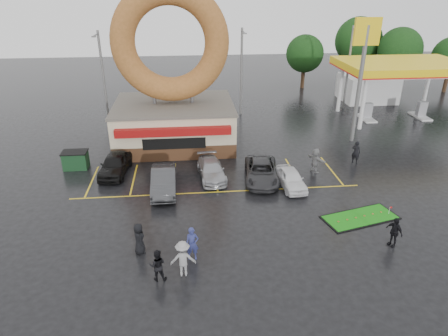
{
  "coord_description": "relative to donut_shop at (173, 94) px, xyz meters",
  "views": [
    {
      "loc": [
        -1.98,
        -20.77,
        13.18
      ],
      "look_at": [
        0.34,
        2.57,
        2.2
      ],
      "focal_mm": 32.0,
      "sensor_mm": 36.0,
      "label": 1
    }
  ],
  "objects": [
    {
      "name": "person_bystander",
      "position": [
        -1.72,
        -15.89,
        -3.58
      ],
      "size": [
        0.8,
        0.99,
        1.76
      ],
      "primitive_type": "imported",
      "rotation": [
        0.0,
        0.0,
        1.89
      ],
      "color": "black",
      "rests_on": "ground"
    },
    {
      "name": "donut_shop",
      "position": [
        0.0,
        0.0,
        0.0
      ],
      "size": [
        10.2,
        8.7,
        13.5
      ],
      "color": "#472B19",
      "rests_on": "ground"
    },
    {
      "name": "gas_station",
      "position": [
        23.0,
        7.97,
        -0.77
      ],
      "size": [
        12.3,
        13.65,
        5.9
      ],
      "color": "silver",
      "rests_on": "ground"
    },
    {
      "name": "car_grey",
      "position": [
        6.29,
        -8.05,
        -3.77
      ],
      "size": [
        2.96,
        5.29,
        1.4
      ],
      "primitive_type": "imported",
      "rotation": [
        0.0,
        0.0,
        -0.13
      ],
      "color": "#303032",
      "rests_on": "ground"
    },
    {
      "name": "person_blackjkt",
      "position": [
        -0.64,
        -18.14,
        -3.63
      ],
      "size": [
        0.84,
        0.67,
        1.67
      ],
      "primitive_type": "imported",
      "rotation": [
        0.0,
        0.0,
        3.09
      ],
      "color": "black",
      "rests_on": "ground"
    },
    {
      "name": "streetlight_mid",
      "position": [
        7.0,
        7.95,
        0.32
      ],
      "size": [
        0.4,
        2.21,
        9.0
      ],
      "color": "slate",
      "rests_on": "ground"
    },
    {
      "name": "dumpster",
      "position": [
        -7.61,
        -4.59,
        -3.81
      ],
      "size": [
        1.8,
        1.2,
        1.3
      ],
      "primitive_type": "cube",
      "rotation": [
        0.0,
        0.0,
        0.0
      ],
      "color": "#173D20",
      "rests_on": "ground"
    },
    {
      "name": "person_hoodie",
      "position": [
        0.58,
        -17.94,
        -3.5
      ],
      "size": [
        1.25,
        0.72,
        1.93
      ],
      "primitive_type": "imported",
      "rotation": [
        0.0,
        0.0,
        3.14
      ],
      "color": "gray",
      "rests_on": "ground"
    },
    {
      "name": "ground",
      "position": [
        3.0,
        -12.97,
        -4.46
      ],
      "size": [
        120.0,
        120.0,
        0.0
      ],
      "primitive_type": "plane",
      "color": "black",
      "rests_on": "ground"
    },
    {
      "name": "putting_green",
      "position": [
        11.41,
        -13.77,
        -4.43
      ],
      "size": [
        4.99,
        3.11,
        0.58
      ],
      "color": "black",
      "rests_on": "ground"
    },
    {
      "name": "tree_far_a",
      "position": [
        29.0,
        17.03,
        0.72
      ],
      "size": [
        5.6,
        5.6,
        8.0
      ],
      "color": "#332114",
      "rests_on": "ground"
    },
    {
      "name": "car_white",
      "position": [
        8.17,
        -9.29,
        -3.82
      ],
      "size": [
        1.81,
        3.87,
        1.28
      ],
      "primitive_type": "imported",
      "rotation": [
        0.0,
        0.0,
        0.08
      ],
      "color": "white",
      "rests_on": "ground"
    },
    {
      "name": "tree_far_d",
      "position": [
        17.0,
        19.03,
        0.07
      ],
      "size": [
        4.9,
        4.9,
        7.0
      ],
      "color": "#332114",
      "rests_on": "ground"
    },
    {
      "name": "streetlight_right",
      "position": [
        19.0,
        8.95,
        0.32
      ],
      "size": [
        0.4,
        2.21,
        9.0
      ],
      "color": "slate",
      "rests_on": "ground"
    },
    {
      "name": "car_dgrey",
      "position": [
        -0.69,
        -9.01,
        -3.69
      ],
      "size": [
        1.71,
        4.75,
        1.56
      ],
      "primitive_type": "imported",
      "rotation": [
        0.0,
        0.0,
        0.01
      ],
      "color": "#333336",
      "rests_on": "ground"
    },
    {
      "name": "person_walker_far",
      "position": [
        14.3,
        -5.79,
        -3.52
      ],
      "size": [
        0.8,
        0.8,
        1.88
      ],
      "primitive_type": "imported",
      "rotation": [
        0.0,
        0.0,
        2.37
      ],
      "color": "black",
      "rests_on": "ground"
    },
    {
      "name": "car_silver",
      "position": [
        2.71,
        -7.28,
        -3.83
      ],
      "size": [
        2.18,
        4.53,
        1.27
      ],
      "primitive_type": "imported",
      "rotation": [
        0.0,
        0.0,
        0.09
      ],
      "color": "#A0A0A5",
      "rests_on": "ground"
    },
    {
      "name": "shell_sign",
      "position": [
        16.0,
        -0.97,
        2.91
      ],
      "size": [
        2.2,
        0.36,
        10.6
      ],
      "color": "slate",
      "rests_on": "ground"
    },
    {
      "name": "person_cameraman",
      "position": [
        12.01,
        -16.61,
        -3.59
      ],
      "size": [
        0.81,
        1.1,
        1.74
      ],
      "primitive_type": "imported",
      "rotation": [
        0.0,
        0.0,
        -1.15
      ],
      "color": "black",
      "rests_on": "ground"
    },
    {
      "name": "car_black",
      "position": [
        -4.42,
        -5.84,
        -3.69
      ],
      "size": [
        2.34,
        4.75,
        1.56
      ],
      "primitive_type": "imported",
      "rotation": [
        0.0,
        0.0,
        -0.11
      ],
      "color": "black",
      "rests_on": "ground"
    },
    {
      "name": "person_blue",
      "position": [
        1.06,
        -16.7,
        -3.54
      ],
      "size": [
        0.69,
        0.46,
        1.85
      ],
      "primitive_type": "imported",
      "rotation": [
        0.0,
        0.0,
        -0.03
      ],
      "color": "navy",
      "rests_on": "ground"
    },
    {
      "name": "tree_far_c",
      "position": [
        25.0,
        21.03,
        1.37
      ],
      "size": [
        6.3,
        6.3,
        9.0
      ],
      "color": "#332114",
      "rests_on": "ground"
    },
    {
      "name": "person_walker_near",
      "position": [
        10.62,
        -7.02,
        -3.52
      ],
      "size": [
        1.35,
        1.79,
        1.88
      ],
      "primitive_type": "imported",
      "rotation": [
        0.0,
        0.0,
        2.09
      ],
      "color": "gray",
      "rests_on": "ground"
    },
    {
      "name": "streetlight_left",
      "position": [
        -7.0,
        6.95,
        0.32
      ],
      "size": [
        0.4,
        2.21,
        9.0
      ],
      "color": "slate",
      "rests_on": "ground"
    }
  ]
}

